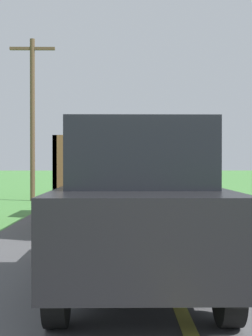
{
  "coord_description": "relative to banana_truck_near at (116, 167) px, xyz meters",
  "views": [
    {
      "loc": [
        -0.61,
        -1.57,
        1.55
      ],
      "look_at": [
        -0.41,
        13.67,
        1.4
      ],
      "focal_mm": 48.5,
      "sensor_mm": 36.0,
      "label": 1
    }
  ],
  "objects": [
    {
      "name": "banana_truck_near",
      "position": [
        0.0,
        0.0,
        0.0
      ],
      "size": [
        2.38,
        5.82,
        2.8
      ],
      "color": "#2D2D30",
      "rests_on": "road_surface"
    },
    {
      "name": "banana_truck_far",
      "position": [
        -0.41,
        10.25,
        0.02
      ],
      "size": [
        2.38,
        5.81,
        2.8
      ],
      "color": "#2D2D30",
      "rests_on": "road_surface"
    },
    {
      "name": "utility_pole_roadside",
      "position": [
        -3.55,
        6.77,
        2.17
      ],
      "size": [
        1.87,
        0.2,
        6.73
      ],
      "color": "brown",
      "rests_on": "ground"
    },
    {
      "name": "following_car",
      "position": [
        0.3,
        -6.87,
        -0.39
      ],
      "size": [
        1.74,
        4.1,
        1.92
      ],
      "color": "black",
      "rests_on": "road_surface"
    }
  ]
}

